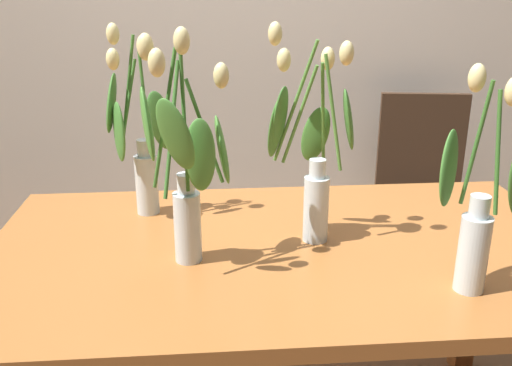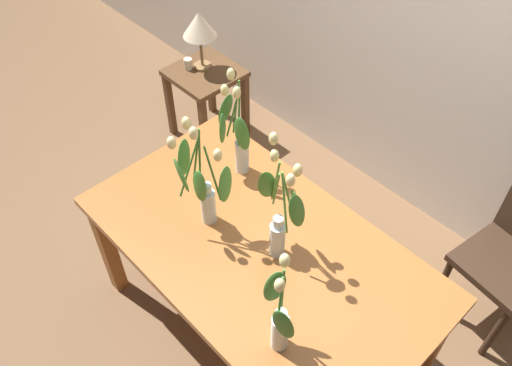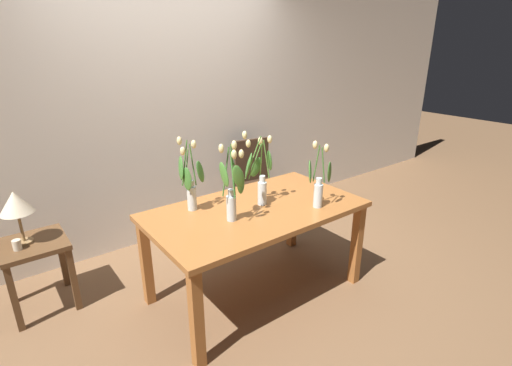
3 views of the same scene
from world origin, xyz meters
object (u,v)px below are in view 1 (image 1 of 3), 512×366
(tulip_vase_3, at_px, (477,222))
(tulip_vase_0, at_px, (311,159))
(dining_table, at_px, (286,275))
(tulip_vase_1, at_px, (139,150))
(tulip_vase_2, at_px, (186,176))
(dining_chair, at_px, (422,185))

(tulip_vase_3, bearing_deg, tulip_vase_0, 135.16)
(dining_table, relative_size, tulip_vase_1, 2.85)
(tulip_vase_0, distance_m, tulip_vase_2, 0.35)
(tulip_vase_1, distance_m, tulip_vase_2, 0.36)
(dining_table, distance_m, tulip_vase_1, 0.56)
(tulip_vase_2, distance_m, dining_chair, 1.57)
(tulip_vase_0, xyz_separation_m, tulip_vase_3, (0.32, -0.31, -0.06))
(tulip_vase_0, distance_m, tulip_vase_1, 0.51)
(dining_table, height_order, tulip_vase_2, tulip_vase_2)
(tulip_vase_0, height_order, dining_chair, tulip_vase_0)
(tulip_vase_1, xyz_separation_m, tulip_vase_3, (0.79, -0.51, -0.03))
(dining_table, height_order, tulip_vase_1, tulip_vase_1)
(tulip_vase_0, height_order, tulip_vase_3, tulip_vase_0)
(dining_table, height_order, tulip_vase_3, tulip_vase_3)
(tulip_vase_2, height_order, tulip_vase_3, tulip_vase_2)
(tulip_vase_3, height_order, dining_chair, tulip_vase_3)
(tulip_vase_1, height_order, tulip_vase_2, tulip_vase_2)
(tulip_vase_3, bearing_deg, dining_table, 145.18)
(dining_table, bearing_deg, tulip_vase_3, -34.82)
(tulip_vase_0, bearing_deg, dining_chair, 53.86)
(dining_table, height_order, tulip_vase_0, tulip_vase_0)
(dining_table, distance_m, tulip_vase_2, 0.42)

